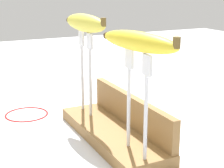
{
  "coord_description": "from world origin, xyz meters",
  "views": [
    {
      "loc": [
        0.66,
        -0.32,
        0.33
      ],
      "look_at": [
        0.0,
        0.0,
        0.13
      ],
      "focal_mm": 58.67,
      "sensor_mm": 36.0,
      "label": 1
    }
  ],
  "objects_px": {
    "fork_stand_left": "(86,65)",
    "banana_raised_left": "(85,23)",
    "wire_coil": "(27,114)",
    "banana_raised_right": "(138,41)",
    "fork_stand_right": "(137,94)"
  },
  "relations": [
    {
      "from": "banana_raised_right",
      "to": "fork_stand_left",
      "type": "bearing_deg",
      "value": 180.0
    },
    {
      "from": "fork_stand_right",
      "to": "banana_raised_right",
      "type": "height_order",
      "value": "banana_raised_right"
    },
    {
      "from": "fork_stand_left",
      "to": "banana_raised_right",
      "type": "xyz_separation_m",
      "value": [
        0.24,
        -0.0,
        0.09
      ]
    },
    {
      "from": "fork_stand_left",
      "to": "fork_stand_right",
      "type": "relative_size",
      "value": 1.03
    },
    {
      "from": "fork_stand_right",
      "to": "banana_raised_right",
      "type": "distance_m",
      "value": 0.09
    },
    {
      "from": "fork_stand_left",
      "to": "fork_stand_right",
      "type": "bearing_deg",
      "value": 0.0
    },
    {
      "from": "wire_coil",
      "to": "fork_stand_left",
      "type": "bearing_deg",
      "value": 46.87
    },
    {
      "from": "banana_raised_left",
      "to": "banana_raised_right",
      "type": "xyz_separation_m",
      "value": [
        0.24,
        -0.0,
        -0.01
      ]
    },
    {
      "from": "fork_stand_right",
      "to": "banana_raised_left",
      "type": "xyz_separation_m",
      "value": [
        -0.24,
        -0.0,
        0.1
      ]
    },
    {
      "from": "fork_stand_left",
      "to": "banana_raised_right",
      "type": "distance_m",
      "value": 0.26
    },
    {
      "from": "fork_stand_left",
      "to": "wire_coil",
      "type": "relative_size",
      "value": 1.76
    },
    {
      "from": "fork_stand_right",
      "to": "wire_coil",
      "type": "distance_m",
      "value": 0.4
    },
    {
      "from": "fork_stand_right",
      "to": "banana_raised_left",
      "type": "height_order",
      "value": "banana_raised_left"
    },
    {
      "from": "fork_stand_left",
      "to": "banana_raised_left",
      "type": "bearing_deg",
      "value": -173.8
    },
    {
      "from": "fork_stand_right",
      "to": "wire_coil",
      "type": "xyz_separation_m",
      "value": [
        -0.36,
        -0.12,
        -0.14
      ]
    }
  ]
}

